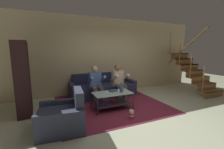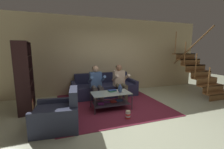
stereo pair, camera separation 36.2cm
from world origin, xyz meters
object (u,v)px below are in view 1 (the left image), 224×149
couch (102,88)px  popcorn_tub (131,114)px  vase (121,89)px  coffee_table (112,98)px  bookshelf (21,85)px  person_seated_left (96,82)px  person_seated_right (119,80)px  book_stack (113,91)px  armchair (63,117)px

couch → popcorn_tub: size_ratio=10.87×
couch → vase: bearing=-87.3°
coffee_table → bookshelf: 2.45m
person_seated_left → person_seated_right: bearing=0.1°
book_stack → couch: bearing=85.1°
person_seated_right → bookshelf: bearing=-178.1°
vase → book_stack: (-0.17, 0.20, -0.09)m
coffee_table → book_stack: (0.08, 0.11, 0.19)m
coffee_table → armchair: 1.55m
couch → book_stack: bearing=-94.9°
couch → coffee_table: bearing=-97.8°
person_seated_right → popcorn_tub: (-0.41, -1.53, -0.53)m
person_seated_right → popcorn_tub: 1.67m
person_seated_right → person_seated_left: bearing=-179.9°
person_seated_left → armchair: size_ratio=1.16×
couch → book_stack: (-0.10, -1.22, 0.23)m
person_seated_left → book_stack: bearing=-65.0°
person_seated_left → bookshelf: (-2.07, -0.10, 0.14)m
person_seated_right → armchair: bearing=-145.0°
person_seated_right → armchair: 2.48m
bookshelf → armchair: size_ratio=1.89×
bookshelf → couch: bearing=14.6°
coffee_table → armchair: size_ratio=1.09×
person_seated_left → coffee_table: (0.23, -0.78, -0.33)m
person_seated_left → book_stack: size_ratio=4.62×
couch → coffee_table: couch is taller
person_seated_right → bookshelf: 2.91m
coffee_table → person_seated_right: bearing=52.6°
popcorn_tub → person_seated_right: bearing=75.1°
coffee_table → book_stack: book_stack is taller
popcorn_tub → vase: bearing=85.1°
bookshelf → vase: bearing=-16.9°
armchair → person_seated_left: bearing=50.1°
couch → person_seated_right: person_seated_right is taller
book_stack → armchair: 1.68m
person_seated_left → bookshelf: bearing=-177.4°
vase → armchair: bearing=-162.0°
armchair → person_seated_right: bearing=35.0°
coffee_table → person_seated_left: bearing=106.6°
bookshelf → armchair: 1.67m
armchair → popcorn_tub: (1.61, -0.12, -0.17)m
person_seated_left → coffee_table: bearing=-73.4°
armchair → popcorn_tub: bearing=-4.2°
book_stack → popcorn_tub: book_stack is taller
vase → book_stack: vase is taller
couch → armchair: (-1.60, -1.96, 0.00)m
book_stack → bookshelf: bearing=166.4°
couch → armchair: 2.53m
book_stack → armchair: (-1.49, -0.74, -0.22)m
armchair → couch: bearing=50.9°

